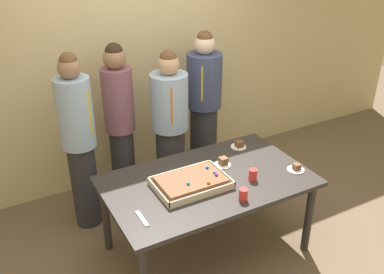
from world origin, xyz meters
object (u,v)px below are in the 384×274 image
cake_server_utensil (142,218)px  person_far_right_suit (170,127)px  sheet_cake (191,182)px  plated_slice_near_right (223,163)px  plated_slice_far_left (296,168)px  drink_cup_middle (243,195)px  party_table (208,187)px  plated_slice_near_left (239,145)px  drink_cup_nearest (253,175)px  person_serving_front (204,107)px  person_striped_tie_right (79,141)px  person_green_shirt_behind (120,122)px

cake_server_utensil → person_far_right_suit: size_ratio=0.12×
person_far_right_suit → cake_server_utensil: bearing=-19.1°
sheet_cake → plated_slice_near_right: (0.41, 0.15, -0.01)m
plated_slice_far_left → drink_cup_middle: bearing=-167.7°
party_table → person_far_right_suit: size_ratio=1.06×
plated_slice_far_left → person_far_right_suit: person_far_right_suit is taller
sheet_cake → plated_slice_near_left: 0.81m
sheet_cake → drink_cup_nearest: (0.50, -0.17, 0.01)m
sheet_cake → plated_slice_near_right: 0.43m
cake_server_utensil → person_serving_front: size_ratio=0.12×
party_table → cake_server_utensil: (-0.69, -0.23, 0.09)m
party_table → drink_cup_nearest: bearing=-29.7°
party_table → drink_cup_nearest: drink_cup_nearest is taller
plated_slice_far_left → drink_cup_nearest: bearing=172.3°
party_table → plated_slice_near_right: plated_slice_near_right is taller
sheet_cake → drink_cup_middle: size_ratio=6.00×
drink_cup_nearest → plated_slice_near_right: bearing=106.2°
drink_cup_middle → person_striped_tie_right: size_ratio=0.06×
party_table → person_green_shirt_behind: person_green_shirt_behind is taller
party_table → person_far_right_suit: person_far_right_suit is taller
plated_slice_near_right → person_green_shirt_behind: person_green_shirt_behind is taller
plated_slice_near_right → plated_slice_far_left: plated_slice_near_right is taller
party_table → person_green_shirt_behind: 1.20m
plated_slice_near_right → plated_slice_far_left: (0.51, -0.38, -0.01)m
sheet_cake → plated_slice_near_left: size_ratio=4.00×
plated_slice_near_right → person_striped_tie_right: person_striped_tie_right is taller
plated_slice_near_left → drink_cup_nearest: drink_cup_nearest is taller
person_serving_front → person_green_shirt_behind: person_serving_front is taller
person_striped_tie_right → plated_slice_near_right: bearing=18.7°
plated_slice_near_right → person_striped_tie_right: bearing=144.0°
plated_slice_near_left → drink_cup_nearest: 0.57m
person_far_right_suit → person_serving_front: bearing=128.1°
plated_slice_near_left → person_striped_tie_right: size_ratio=0.09×
party_table → sheet_cake: (-0.17, -0.02, 0.12)m
person_striped_tie_right → person_serving_front: bearing=62.5°
drink_cup_nearest → drink_cup_middle: bearing=-139.7°
plated_slice_near_left → drink_cup_nearest: size_ratio=1.50×
person_serving_front → person_green_shirt_behind: (-0.95, 0.02, 0.03)m
plated_slice_near_right → cake_server_utensil: 0.99m
person_striped_tie_right → person_green_shirt_behind: bearing=79.1°
party_table → cake_server_utensil: size_ratio=8.64×
drink_cup_nearest → person_far_right_suit: size_ratio=0.06×
plated_slice_near_left → cake_server_utensil: size_ratio=0.75×
sheet_cake → person_far_right_suit: size_ratio=0.37×
party_table → drink_cup_middle: (0.09, -0.39, 0.13)m
party_table → plated_slice_near_left: plated_slice_near_left is taller
sheet_cake → party_table: bearing=7.2°
plated_slice_far_left → drink_cup_middle: size_ratio=1.50×
plated_slice_far_left → drink_cup_middle: 0.67m
plated_slice_far_left → person_green_shirt_behind: 1.76m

